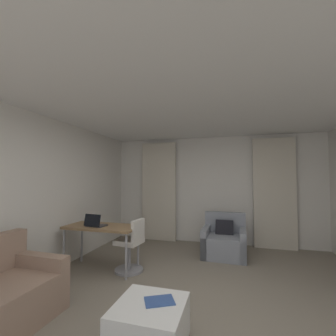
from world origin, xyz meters
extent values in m
plane|color=gray|center=(0.00, 0.00, 0.00)|extent=(12.00, 12.00, 0.00)
cube|color=silver|center=(0.00, 3.03, 1.30)|extent=(5.12, 0.06, 2.60)
cube|color=silver|center=(-2.53, 0.00, 1.30)|extent=(0.06, 6.12, 2.60)
cube|color=white|center=(0.00, 0.00, 2.63)|extent=(5.12, 6.12, 0.06)
cube|color=beige|center=(-1.38, 2.90, 1.25)|extent=(0.90, 0.06, 2.50)
cube|color=beige|center=(1.38, 2.90, 1.25)|extent=(0.90, 0.06, 2.50)
cube|color=#997A66|center=(-1.93, -0.34, 0.31)|extent=(0.86, 0.18, 0.62)
cube|color=gray|center=(0.28, 2.09, 0.21)|extent=(0.88, 0.83, 0.42)
cube|color=gray|center=(0.30, 2.41, 0.63)|extent=(0.85, 0.17, 0.42)
cube|color=gray|center=(0.65, 2.07, 0.28)|extent=(0.15, 0.80, 0.56)
cube|color=gray|center=(-0.08, 2.10, 0.28)|extent=(0.15, 0.80, 0.56)
cube|color=black|center=(0.29, 2.21, 0.52)|extent=(0.37, 0.22, 0.37)
cube|color=olive|center=(-1.75, 0.84, 0.73)|extent=(1.26, 0.58, 0.04)
cylinder|color=#99999E|center=(-2.33, 1.08, 0.36)|extent=(0.04, 0.04, 0.71)
cylinder|color=#99999E|center=(-1.17, 1.08, 0.36)|extent=(0.04, 0.04, 0.71)
cylinder|color=#99999E|center=(-2.33, 0.59, 0.36)|extent=(0.04, 0.04, 0.71)
cylinder|color=#99999E|center=(-1.17, 0.59, 0.36)|extent=(0.04, 0.04, 0.71)
cylinder|color=gray|center=(-1.26, 0.91, 0.23)|extent=(0.06, 0.06, 0.46)
cylinder|color=gray|center=(-1.26, 0.91, 0.02)|extent=(0.48, 0.48, 0.04)
cube|color=silver|center=(-1.26, 0.91, 0.50)|extent=(0.44, 0.44, 0.08)
cube|color=silver|center=(-1.09, 0.89, 0.71)|extent=(0.10, 0.36, 0.34)
cube|color=#2D2D33|center=(-1.82, 0.78, 0.76)|extent=(0.34, 0.25, 0.02)
cube|color=black|center=(-1.83, 0.67, 0.87)|extent=(0.32, 0.09, 0.20)
cube|color=white|center=(-0.32, -0.63, 0.20)|extent=(0.65, 0.65, 0.39)
cube|color=#335193|center=(-0.25, -0.57, 0.40)|extent=(0.34, 0.31, 0.01)
camera|label=1|loc=(0.43, -2.70, 1.58)|focal=24.23mm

